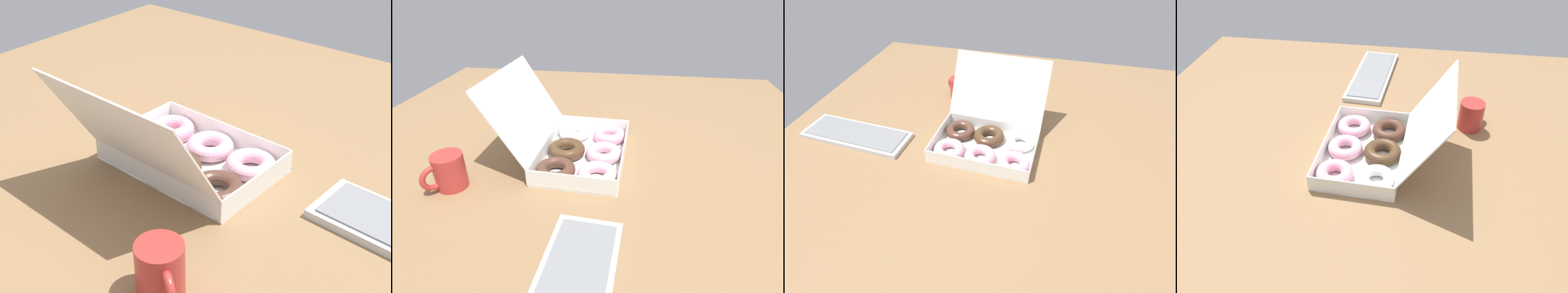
# 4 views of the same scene
# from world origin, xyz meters

# --- Properties ---
(ground_plane) EXTENTS (1.80, 1.80, 0.02)m
(ground_plane) POSITION_xyz_m (0.00, 0.00, -0.01)
(ground_plane) COLOR olive
(donut_box) EXTENTS (0.40, 0.41, 0.27)m
(donut_box) POSITION_xyz_m (-0.06, 0.01, 0.03)
(donut_box) COLOR white
(donut_box) RESTS_ON ground_plane
(keyboard) EXTENTS (0.44, 0.18, 0.02)m
(keyboard) POSITION_xyz_m (-0.58, -0.06, 0.01)
(keyboard) COLOR silver
(keyboard) RESTS_ON ground_plane
(coffee_mug) EXTENTS (0.11, 0.09, 0.10)m
(coffee_mug) POSITION_xyz_m (-0.27, 0.34, 0.05)
(coffee_mug) COLOR #B1312C
(coffee_mug) RESTS_ON ground_plane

